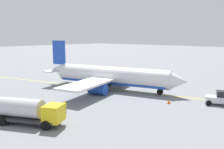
% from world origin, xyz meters
% --- Properties ---
extents(ground_plane, '(400.00, 400.00, 0.00)m').
position_xyz_m(ground_plane, '(0.00, 0.00, 0.00)').
color(ground_plane, slate).
extents(airplane, '(30.56, 27.55, 9.54)m').
position_xyz_m(airplane, '(-0.49, -0.12, 2.60)').
color(airplane, white).
rests_on(airplane, ground).
extents(fuel_tanker, '(9.57, 6.45, 3.15)m').
position_xyz_m(fuel_tanker, '(5.26, -21.50, 1.71)').
color(fuel_tanker, '#2D2D33').
rests_on(fuel_tanker, ground).
extents(pushback_tug, '(4.11, 3.53, 2.20)m').
position_xyz_m(pushback_tug, '(19.67, 2.69, 1.01)').
color(pushback_tug, silver).
rests_on(pushback_tug, ground).
extents(refueling_worker, '(0.59, 0.48, 1.71)m').
position_xyz_m(refueling_worker, '(5.21, -15.85, 0.82)').
color(refueling_worker, navy).
rests_on(refueling_worker, ground).
extents(safety_cone_nose, '(0.57, 0.57, 0.63)m').
position_xyz_m(safety_cone_nose, '(13.70, -1.93, 0.32)').
color(safety_cone_nose, '#F2590F').
rests_on(safety_cone_nose, ground).
extents(taxi_line_marking, '(85.34, 21.96, 0.01)m').
position_xyz_m(taxi_line_marking, '(0.00, 0.00, 0.01)').
color(taxi_line_marking, yellow).
rests_on(taxi_line_marking, ground).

